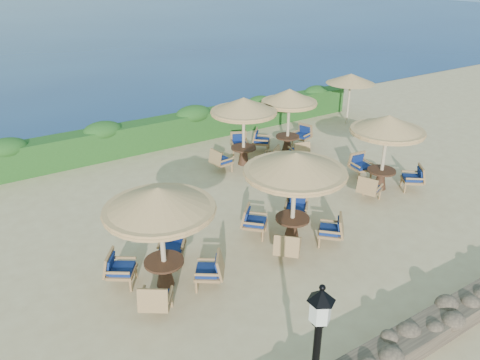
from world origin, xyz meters
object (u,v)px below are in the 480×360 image
cafe_set_1 (295,181)px  extra_parasol (351,79)px  cafe_set_0 (161,222)px  cafe_set_4 (289,111)px  cafe_set_3 (244,119)px  cafe_set_2 (386,139)px

cafe_set_1 → extra_parasol: bearing=37.7°
extra_parasol → cafe_set_1: bearing=-142.3°
extra_parasol → cafe_set_0: 14.38m
cafe_set_1 → cafe_set_4: bearing=53.2°
cafe_set_3 → cafe_set_4: size_ratio=1.02×
extra_parasol → cafe_set_4: (-4.80, -1.45, -0.42)m
extra_parasol → cafe_set_2: bearing=-125.4°
cafe_set_4 → cafe_set_0: bearing=-146.0°
cafe_set_0 → extra_parasol: bearing=28.1°
extra_parasol → cafe_set_3: cafe_set_3 is taller
cafe_set_2 → cafe_set_1: bearing=-168.7°
cafe_set_0 → cafe_set_4: size_ratio=1.00×
cafe_set_1 → cafe_set_2: (4.61, 0.92, -0.00)m
extra_parasol → cafe_set_3: 7.18m
cafe_set_0 → cafe_set_2: size_ratio=0.98×
cafe_set_3 → extra_parasol: bearing=12.4°
extra_parasol → cafe_set_4: bearing=-163.2°
cafe_set_1 → cafe_set_0: bearing=179.4°
extra_parasol → cafe_set_2: size_ratio=0.87×
cafe_set_0 → cafe_set_4: same height
cafe_set_1 → cafe_set_3: (1.80, 5.27, 0.01)m
cafe_set_2 → cafe_set_4: size_ratio=1.02×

